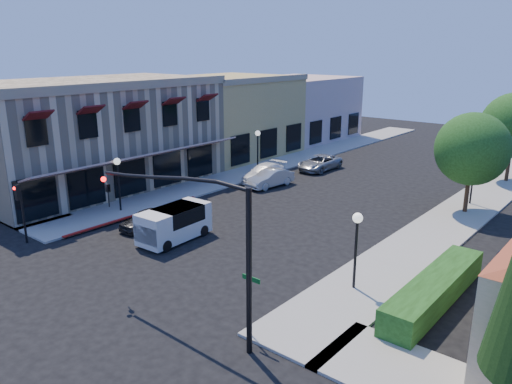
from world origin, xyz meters
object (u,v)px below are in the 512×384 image
Objects in this scene: street_tree_a at (472,149)px; parked_car_b at (270,178)px; lamppost_right_near at (357,232)px; lamppost_right_far at (474,166)px; street_name_sign at (251,297)px; parked_car_c at (264,173)px; signal_mast_arm at (203,229)px; lamppost_left_far at (258,140)px; secondary_signal at (20,203)px; parked_car_a at (145,219)px; lamppost_left_near at (118,171)px; white_van at (174,222)px; parked_car_d at (320,163)px.

street_tree_a reaches higher than parked_car_b.
lamppost_right_far is (0.00, 16.00, 0.00)m from lamppost_right_near.
parked_car_c is (-13.70, 17.80, -1.03)m from street_name_sign.
signal_mast_arm reaches higher than lamppost_left_far.
signal_mast_arm is 2.41× the size of secondary_signal.
street_tree_a is at bearing -81.47° from lamppost_right_far.
lamppost_right_near is 13.51m from parked_car_a.
secondary_signal is 0.93× the size of lamppost_left_near.
lamppost_right_far is at bearing 49.48° from parked_car_a.
lamppost_left_near and lamppost_right_far have the same top height.
lamppost_left_far is at bearing 113.15° from white_van.
signal_mast_arm is at bearing -30.08° from parked_car_a.
lamppost_right_near reaches higher than parked_car_c.
white_van is 19.31m from parked_car_d.
white_van is (6.46, -15.11, -1.66)m from lamppost_left_far.
lamppost_left_far is at bearing 128.94° from street_name_sign.
lamppost_right_near is at bearing 80.22° from street_name_sign.
lamppost_left_far reaches higher than parked_car_c.
parked_car_c is at bearing 127.58° from street_name_sign.
lamppost_left_near is 12.39m from parked_car_c.
lamppost_left_near is at bearing 164.11° from parked_car_a.
white_van is (5.96, 5.48, -1.24)m from secondary_signal.
lamppost_right_far reaches higher than parked_car_d.
lamppost_left_far is at bearing 125.00° from signal_mast_arm.
parked_car_a is at bearing -76.05° from lamppost_left_far.
signal_mast_arm is 22.35m from parked_car_c.
parked_car_d is at bearing 82.59° from secondary_signal.
street_tree_a is 1.60× the size of parked_car_b.
signal_mast_arm is at bearing -112.12° from lamppost_right_near.
parked_car_d is (3.70, 4.00, -2.09)m from lamppost_left_far.
parked_car_c reaches higher than parked_car_b.
parked_car_c is (1.80, 18.59, -1.65)m from secondary_signal.
parked_car_d is (-12.30, 23.80, -1.05)m from street_name_sign.
white_van is at bearing -80.78° from parked_car_d.
street_tree_a is 1.82× the size of lamppost_left_near.
street_tree_a is 1.95× the size of secondary_signal.
lamppost_left_far is (-0.50, 20.59, 0.42)m from secondary_signal.
street_name_sign is 26.81m from parked_car_d.
lamppost_right_near reaches higher than parked_car_b.
parked_car_b is at bearing -167.56° from street_tree_a.
lamppost_left_near is 1.00× the size of lamppost_right_far.
signal_mast_arm is at bearing -65.50° from parked_car_d.
parked_car_a is at bearing -13.58° from lamppost_left_near.
parked_car_d is (-13.30, 2.00, -2.09)m from lamppost_right_far.
parked_car_d is (0.00, 18.89, 0.08)m from parked_car_a.
street_name_sign is 20.85m from parked_car_b.
lamppost_right_near is at bearing -91.23° from street_tree_a.
street_tree_a is 1.82× the size of lamppost_right_far.
parked_car_c is (-4.16, 13.11, -0.41)m from white_van.
lamppost_right_near reaches higher than parked_car_d.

